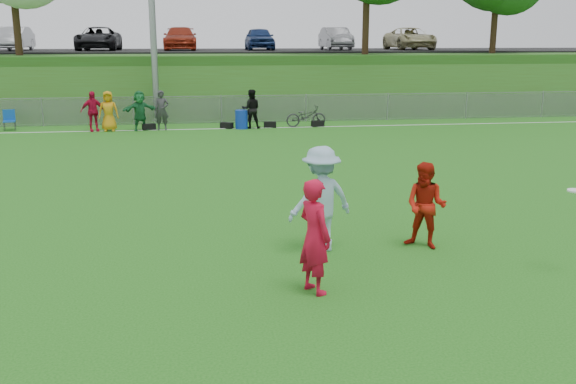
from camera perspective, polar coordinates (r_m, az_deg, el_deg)
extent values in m
plane|color=#185C13|center=(10.83, -1.42, -7.46)|extent=(120.00, 120.00, 0.00)
cube|color=white|center=(28.33, -5.75, 5.63)|extent=(60.00, 0.10, 0.01)
cube|color=gray|center=(30.24, -5.95, 7.26)|extent=(58.00, 0.02, 1.20)
cube|color=gray|center=(30.18, -5.98, 8.48)|extent=(58.00, 0.04, 0.04)
cube|color=#2F5718|center=(41.12, -6.62, 10.15)|extent=(120.00, 18.00, 3.00)
cube|color=black|center=(43.06, -6.76, 12.36)|extent=(120.00, 12.00, 0.10)
imported|color=#A3A4A9|center=(43.41, -23.18, 12.42)|extent=(1.52, 4.37, 1.44)
imported|color=black|center=(42.44, -16.49, 12.94)|extent=(2.39, 5.18, 1.44)
imported|color=maroon|center=(42.05, -9.55, 13.30)|extent=(2.02, 4.96, 1.44)
imported|color=navy|center=(42.24, -2.57, 13.46)|extent=(1.70, 4.23, 1.44)
imported|color=slate|center=(43.03, 4.26, 13.44)|extent=(1.52, 4.37, 1.44)
imported|color=tan|center=(44.36, 10.75, 13.25)|extent=(2.39, 5.18, 1.44)
imported|color=#C00D34|center=(28.53, -16.98, 6.87)|extent=(1.08, 0.73, 1.69)
imported|color=orange|center=(28.44, -15.68, 6.94)|extent=(0.87, 0.60, 1.69)
imported|color=#1D6C37|center=(28.30, -13.03, 7.06)|extent=(1.65, 1.03, 1.69)
imported|color=#323134|center=(28.24, -11.16, 7.14)|extent=(0.65, 0.45, 1.69)
imported|color=black|center=(28.30, -3.30, 7.38)|extent=(0.87, 0.70, 1.69)
cube|color=black|center=(28.46, -12.26, 5.68)|extent=(0.61, 0.43, 0.26)
cube|color=black|center=(28.42, -5.47, 5.91)|extent=(0.60, 0.57, 0.26)
cube|color=black|center=(28.57, -1.61, 6.01)|extent=(0.58, 0.34, 0.26)
cube|color=black|center=(28.89, 2.66, 6.08)|extent=(0.58, 0.35, 0.26)
imported|color=red|center=(9.89, 2.39, -3.95)|extent=(0.69, 0.79, 1.82)
imported|color=#B0190C|center=(12.28, 12.16, -1.20)|extent=(1.01, 0.98, 1.64)
imported|color=#97B9D2|center=(11.82, 2.94, -0.64)|extent=(1.44, 1.11, 1.97)
cylinder|color=silver|center=(11.59, 24.25, 0.11)|extent=(0.29, 0.29, 0.03)
cylinder|color=#1031AE|center=(28.23, -4.16, 6.45)|extent=(0.67, 0.67, 0.81)
cube|color=#0E48A2|center=(30.12, -23.54, 5.78)|extent=(0.57, 0.57, 0.05)
cube|color=#0E48A2|center=(30.32, -23.55, 6.29)|extent=(0.49, 0.13, 0.49)
imported|color=#28292A|center=(28.77, 1.61, 6.75)|extent=(1.85, 0.79, 0.95)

